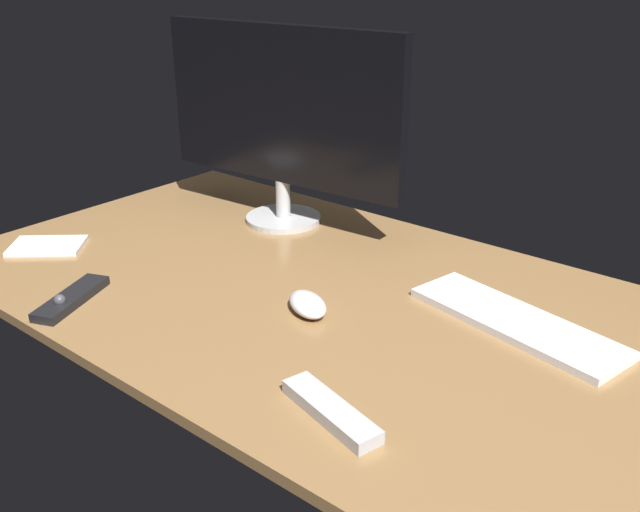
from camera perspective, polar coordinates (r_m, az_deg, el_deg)
name	(u,v)px	position (r cm, az deg, el deg)	size (l,w,h in cm)	color
desk	(299,290)	(137.34, -1.70, -2.73)	(140.00, 84.00, 2.00)	olive
monitor	(281,113)	(161.93, -3.17, 11.46)	(63.58, 17.90, 45.24)	#B9B9B9
keyboard	(516,322)	(126.97, 15.59, -5.15)	(38.85, 12.11, 1.41)	white
computer_mouse	(308,304)	(126.27, -1.01, -3.92)	(10.41, 5.92, 3.12)	silver
media_remote	(71,298)	(137.58, -19.53, -3.26)	(11.31, 18.30, 3.14)	black
tv_remote	(331,411)	(100.21, 0.86, -12.41)	(17.96, 4.43, 2.03)	#B7B7BC
notepad	(47,246)	(164.71, -21.21, 0.78)	(15.25, 10.08, 0.94)	white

